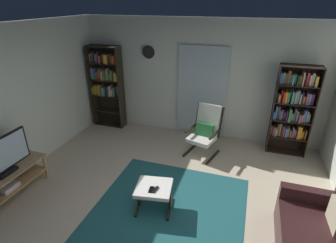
{
  "coord_description": "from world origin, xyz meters",
  "views": [
    {
      "loc": [
        1.12,
        -2.7,
        2.92
      ],
      "look_at": [
        -0.15,
        1.14,
        1.03
      ],
      "focal_mm": 28.09,
      "sensor_mm": 36.0,
      "label": 1
    }
  ],
  "objects": [
    {
      "name": "bookshelf_near_sofa",
      "position": [
        1.95,
        2.61,
        0.98
      ],
      "size": [
        0.75,
        0.3,
        1.83
      ],
      "color": "black",
      "rests_on": "ground"
    },
    {
      "name": "ground_plane",
      "position": [
        0.0,
        0.0,
        0.0
      ],
      "size": [
        7.02,
        7.02,
        0.0
      ],
      "primitive_type": "plane",
      "color": "beige"
    },
    {
      "name": "wall_clock",
      "position": [
        -1.16,
        2.82,
        1.85
      ],
      "size": [
        0.29,
        0.03,
        0.29
      ],
      "color": "silver"
    },
    {
      "name": "glass_door_panel",
      "position": [
        0.09,
        2.83,
        1.05
      ],
      "size": [
        1.1,
        0.01,
        2.0
      ],
      "primitive_type": "cube",
      "color": "silver"
    },
    {
      "name": "television",
      "position": [
        -2.3,
        -0.32,
        0.77
      ],
      "size": [
        0.2,
        0.98,
        0.59
      ],
      "color": "black",
      "rests_on": "tv_stand"
    },
    {
      "name": "wall_back",
      "position": [
        0.0,
        2.9,
        1.3
      ],
      "size": [
        5.6,
        0.06,
        2.6
      ],
      "primitive_type": "cube",
      "color": "silver",
      "rests_on": "ground"
    },
    {
      "name": "tv_remote",
      "position": [
        0.0,
        0.11,
        0.42
      ],
      "size": [
        0.06,
        0.15,
        0.02
      ],
      "primitive_type": "cube",
      "rotation": [
        0.0,
        0.0,
        -0.15
      ],
      "color": "black",
      "rests_on": "ottoman"
    },
    {
      "name": "tv_stand",
      "position": [
        -2.3,
        -0.33,
        0.32
      ],
      "size": [
        0.43,
        1.31,
        0.49
      ],
      "color": "tan",
      "rests_on": "ground"
    },
    {
      "name": "bookshelf_near_tv",
      "position": [
        -2.19,
        2.64,
        1.14
      ],
      "size": [
        0.78,
        0.3,
        1.97
      ],
      "color": "black",
      "rests_on": "ground"
    },
    {
      "name": "cell_phone",
      "position": [
        -0.06,
        0.1,
        0.42
      ],
      "size": [
        0.09,
        0.15,
        0.01
      ],
      "primitive_type": "cube",
      "rotation": [
        0.0,
        0.0,
        0.14
      ],
      "color": "black",
      "rests_on": "ottoman"
    },
    {
      "name": "ottoman",
      "position": [
        -0.05,
        0.18,
        0.34
      ],
      "size": [
        0.6,
        0.56,
        0.41
      ],
      "color": "white",
      "rests_on": "ground"
    },
    {
      "name": "lounge_armchair",
      "position": [
        0.35,
        2.04,
        0.53
      ],
      "size": [
        0.71,
        0.77,
        1.02
      ],
      "color": "black",
      "rests_on": "ground"
    },
    {
      "name": "area_rug",
      "position": [
        0.17,
        0.25,
        0.0
      ],
      "size": [
        2.25,
        2.16,
        0.01
      ],
      "primitive_type": "cube",
      "color": "#205A5F",
      "rests_on": "ground"
    }
  ]
}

